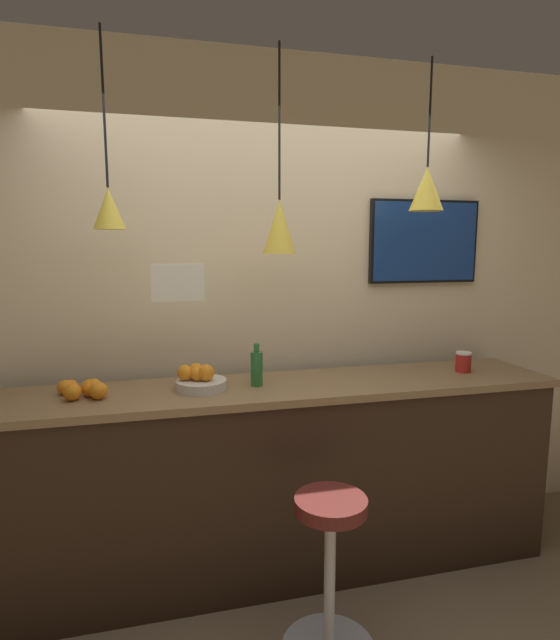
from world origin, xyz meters
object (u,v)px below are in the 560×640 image
(mounted_tv, at_px, (424,242))
(fruit_bowl, at_px, (200,380))
(bar_stool, at_px, (330,561))
(spread_jar, at_px, (463,362))
(juice_bottle, at_px, (257,368))

(mounted_tv, bearing_deg, fruit_bowl, -167.06)
(bar_stool, relative_size, spread_jar, 6.21)
(fruit_bowl, relative_size, juice_bottle, 1.15)
(bar_stool, distance_m, spread_jar, 1.40)
(bar_stool, relative_size, fruit_bowl, 2.82)
(fruit_bowl, bearing_deg, mounted_tv, 12.94)
(bar_stool, height_order, juice_bottle, juice_bottle)
(bar_stool, xyz_separation_m, fruit_bowl, (-0.50, 0.64, 0.68))
(juice_bottle, bearing_deg, fruit_bowl, 179.72)
(bar_stool, height_order, fruit_bowl, fruit_bowl)
(fruit_bowl, height_order, mounted_tv, mounted_tv)
(juice_bottle, xyz_separation_m, spread_jar, (1.24, 0.00, -0.04))
(bar_stool, xyz_separation_m, juice_bottle, (-0.20, 0.63, 0.72))
(juice_bottle, bearing_deg, mounted_tv, 16.26)
(spread_jar, distance_m, mounted_tv, 0.78)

